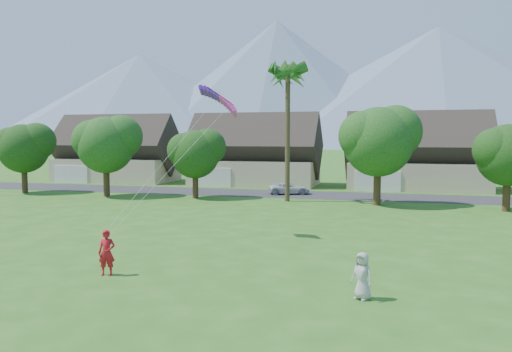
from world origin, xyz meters
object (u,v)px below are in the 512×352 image
(watcher, at_px, (362,276))
(parafoil_kite, at_px, (220,98))
(parked_car, at_px, (289,188))
(kite_flyer, at_px, (107,253))

(watcher, relative_size, parafoil_kite, 0.66)
(watcher, height_order, parafoil_kite, parafoil_kite)
(parafoil_kite, bearing_deg, parked_car, 90.10)
(parked_car, bearing_deg, watcher, 176.79)
(parked_car, xyz_separation_m, parafoil_kite, (0.26, -22.14, 7.58))
(watcher, xyz_separation_m, parked_car, (-9.04, 31.78, -0.28))
(watcher, distance_m, parked_car, 33.04)
(watcher, distance_m, parafoil_kite, 14.95)
(kite_flyer, height_order, parked_car, kite_flyer)
(parked_car, relative_size, parafoil_kite, 1.62)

